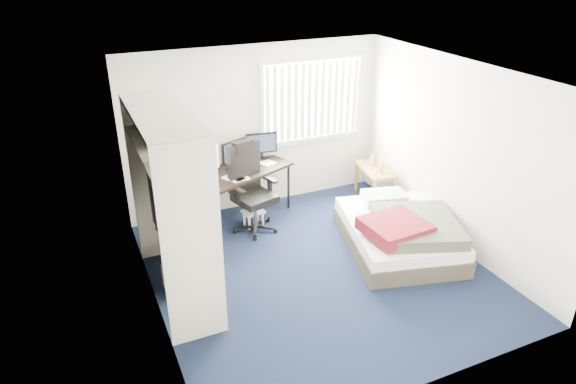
{
  "coord_description": "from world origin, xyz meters",
  "views": [
    {
      "loc": [
        -2.58,
        -4.84,
        3.75
      ],
      "look_at": [
        -0.24,
        0.4,
        0.98
      ],
      "focal_mm": 32.0,
      "sensor_mm": 36.0,
      "label": 1
    }
  ],
  "objects_px": {
    "desk": "(238,168)",
    "office_chair": "(251,197)",
    "nightstand": "(375,172)",
    "bed": "(400,232)"
  },
  "relations": [
    {
      "from": "bed",
      "to": "office_chair",
      "type": "bearing_deg",
      "value": 139.94
    },
    {
      "from": "nightstand",
      "to": "bed",
      "type": "xyz_separation_m",
      "value": [
        -0.5,
        -1.43,
        -0.22
      ]
    },
    {
      "from": "bed",
      "to": "desk",
      "type": "bearing_deg",
      "value": 134.15
    },
    {
      "from": "desk",
      "to": "office_chair",
      "type": "relative_size",
      "value": 1.34
    },
    {
      "from": "desk",
      "to": "nightstand",
      "type": "xyz_separation_m",
      "value": [
        2.19,
        -0.31,
        -0.32
      ]
    },
    {
      "from": "office_chair",
      "to": "bed",
      "type": "relative_size",
      "value": 0.63
    },
    {
      "from": "nightstand",
      "to": "bed",
      "type": "distance_m",
      "value": 1.53
    },
    {
      "from": "desk",
      "to": "bed",
      "type": "height_order",
      "value": "desk"
    },
    {
      "from": "office_chair",
      "to": "nightstand",
      "type": "bearing_deg",
      "value": 1.64
    },
    {
      "from": "office_chair",
      "to": "nightstand",
      "type": "height_order",
      "value": "office_chair"
    }
  ]
}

